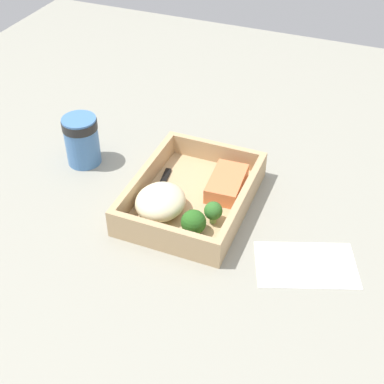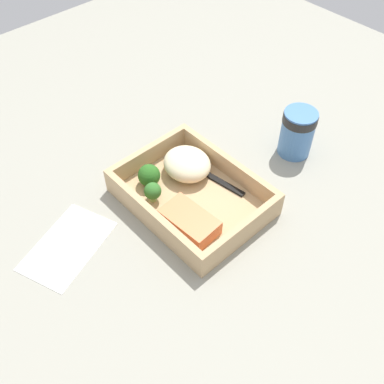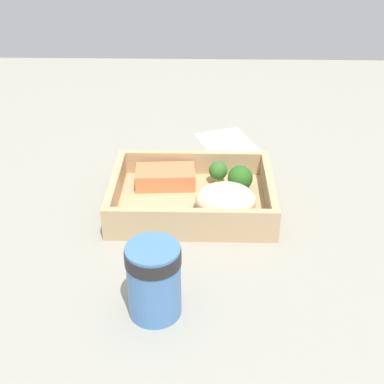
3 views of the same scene
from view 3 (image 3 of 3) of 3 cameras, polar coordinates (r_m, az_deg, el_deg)
ground_plane at (r=88.15cm, az=0.00°, el=-2.06°), size 160.00×160.00×2.00cm
takeout_tray at (r=87.29cm, az=0.00°, el=-1.18°), size 26.00×19.73×1.20cm
tray_rim at (r=85.92cm, az=0.00°, el=0.30°), size 26.00×19.73×4.04cm
salmon_fillet at (r=90.63cm, az=-2.85°, el=1.60°), size 10.30×6.40×2.91cm
mashed_potatoes at (r=82.72cm, az=3.63°, el=-0.86°), size 9.46×8.51×4.63cm
broccoli_floret_1 at (r=90.61cm, az=2.80°, el=2.23°), size 3.14×3.14×4.01cm
broccoli_floret_2 at (r=89.04cm, az=5.15°, el=1.46°), size 4.19×4.19×4.34cm
fork at (r=81.89cm, az=2.10°, el=-2.92°), size 15.87×3.97×0.44cm
paper_cup at (r=64.83cm, az=-4.09°, el=-9.02°), size 6.72×6.72×9.84cm
receipt_slip at (r=107.11cm, az=4.06°, el=4.92°), size 14.71×18.22×0.24cm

